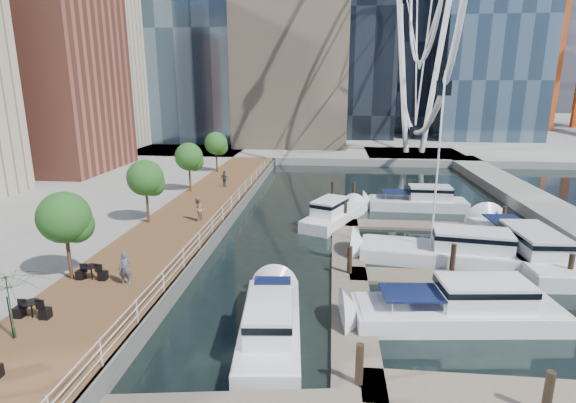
{
  "coord_description": "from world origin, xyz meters",
  "views": [
    {
      "loc": [
        1.83,
        -16.27,
        10.65
      ],
      "look_at": [
        -1.08,
        13.28,
        3.0
      ],
      "focal_mm": 28.0,
      "sensor_mm": 36.0,
      "label": 1
    }
  ],
  "objects": [
    {
      "name": "street_trees",
      "position": [
        -11.4,
        14.0,
        4.29
      ],
      "size": [
        2.6,
        42.6,
        4.6
      ],
      "color": "#3F2B1C",
      "rests_on": "ground"
    },
    {
      "name": "railing",
      "position": [
        -6.1,
        15.0,
        1.52
      ],
      "size": [
        0.1,
        60.0,
        1.05
      ],
      "primitive_type": null,
      "color": "white",
      "rests_on": "boardwalk"
    },
    {
      "name": "pedestrian_mid",
      "position": [
        -7.88,
        14.59,
        1.91
      ],
      "size": [
        0.75,
        0.93,
        1.82
      ],
      "primitive_type": "imported",
      "rotation": [
        0.0,
        0.0,
        -1.65
      ],
      "color": "gray",
      "rests_on": "boardwalk"
    },
    {
      "name": "boardwalk",
      "position": [
        -9.0,
        15.0,
        0.5
      ],
      "size": [
        6.0,
        60.0,
        1.0
      ],
      "primitive_type": "cube",
      "color": "brown",
      "rests_on": "ground"
    },
    {
      "name": "floating_docks",
      "position": [
        7.97,
        9.98,
        0.49
      ],
      "size": [
        16.0,
        34.0,
        2.6
      ],
      "color": "#6D6051",
      "rests_on": "ground"
    },
    {
      "name": "seawall",
      "position": [
        -6.0,
        15.0,
        0.5
      ],
      "size": [
        0.25,
        60.0,
        1.0
      ],
      "primitive_type": "cube",
      "color": "#595954",
      "rests_on": "ground"
    },
    {
      "name": "ground",
      "position": [
        0.0,
        0.0,
        0.0
      ],
      "size": [
        520.0,
        520.0,
        0.0
      ],
      "primitive_type": "plane",
      "color": "black",
      "rests_on": "ground"
    },
    {
      "name": "moored_yachts",
      "position": [
        8.73,
        10.66,
        0.0
      ],
      "size": [
        18.46,
        33.45,
        11.5
      ],
      "color": "white",
      "rests_on": "ground"
    },
    {
      "name": "yacht_foreground",
      "position": [
        7.75,
        3.1,
        0.0
      ],
      "size": [
        10.63,
        3.85,
        2.15
      ],
      "primitive_type": null,
      "rotation": [
        0.0,
        0.0,
        1.67
      ],
      "color": "silver",
      "rests_on": "ground"
    },
    {
      "name": "land_far",
      "position": [
        0.0,
        102.0,
        0.5
      ],
      "size": [
        200.0,
        114.0,
        1.0
      ],
      "primitive_type": "cube",
      "color": "gray",
      "rests_on": "ground"
    },
    {
      "name": "breakwater",
      "position": [
        20.0,
        20.0,
        0.5
      ],
      "size": [
        4.0,
        60.0,
        1.0
      ],
      "primitive_type": "cube",
      "color": "gray",
      "rests_on": "ground"
    },
    {
      "name": "pedestrian_near",
      "position": [
        -8.29,
        3.6,
        1.86
      ],
      "size": [
        0.68,
        0.5,
        1.71
      ],
      "primitive_type": "imported",
      "rotation": [
        0.0,
        0.0,
        0.15
      ],
      "color": "#484F60",
      "rests_on": "boardwalk"
    },
    {
      "name": "cafe_tables",
      "position": [
        -10.4,
        -2.0,
        1.37
      ],
      "size": [
        2.5,
        13.7,
        0.74
      ],
      "color": "black",
      "rests_on": "ground"
    },
    {
      "name": "pedestrian_far",
      "position": [
        -8.62,
        26.2,
        1.79
      ],
      "size": [
        0.99,
        0.82,
        1.58
      ],
      "primitive_type": "imported",
      "rotation": [
        0.0,
        0.0,
        2.59
      ],
      "color": "#384046",
      "rests_on": "boardwalk"
    },
    {
      "name": "pier",
      "position": [
        14.0,
        52.0,
        0.5
      ],
      "size": [
        14.0,
        12.0,
        1.0
      ],
      "primitive_type": "cube",
      "color": "gray",
      "rests_on": "ground"
    }
  ]
}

